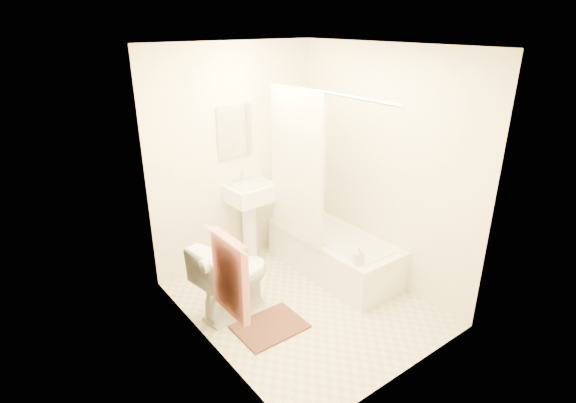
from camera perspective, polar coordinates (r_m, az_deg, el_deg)
floor at (r=4.53m, az=1.96°, el=-12.78°), size 2.40×2.40×0.00m
ceiling at (r=3.72m, az=2.46°, el=19.18°), size 2.40×2.40×0.00m
wall_back at (r=4.90m, az=-6.74°, el=5.51°), size 2.00×0.02×2.40m
wall_left at (r=3.46m, az=-10.76°, el=-1.94°), size 0.02×2.40×2.40m
wall_right at (r=4.63m, az=11.85°, el=4.18°), size 0.02×2.40×2.40m
mirror at (r=4.81m, az=-6.78°, el=8.88°), size 0.40×0.03×0.55m
curtain_rod at (r=4.03m, az=4.83°, el=13.63°), size 0.03×1.70×0.03m
shower_curtain at (r=4.50m, az=1.13°, el=4.42°), size 0.04×0.80×1.55m
towel_bar at (r=3.32m, az=-8.06°, el=-4.76°), size 0.02×0.60×0.02m
towel at (r=3.49m, az=-7.34°, el=-9.33°), size 0.06×0.45×0.66m
toilet_paper at (r=3.81m, az=-10.11°, el=-7.96°), size 0.11×0.12×0.12m
toilet at (r=4.25m, az=-7.04°, el=-9.50°), size 0.81×0.54×0.74m
sink at (r=5.07m, az=-4.80°, el=-2.26°), size 0.53×0.43×1.00m
bathtub at (r=4.98m, az=5.81°, el=-6.47°), size 0.67×1.52×0.43m
bath_mat at (r=4.22m, az=-2.32°, el=-15.57°), size 0.61×0.46×0.02m
soap_bottle at (r=4.32m, az=8.94°, el=-6.78°), size 0.11×0.11×0.19m
scrub_brush at (r=5.19m, az=1.79°, el=-2.23°), size 0.09×0.20×0.04m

